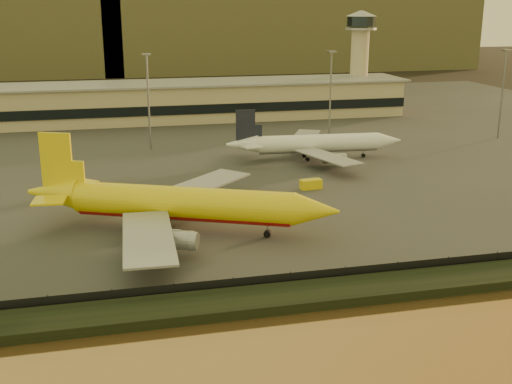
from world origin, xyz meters
TOP-DOWN VIEW (x-y plane):
  - ground at (0.00, 0.00)m, footprint 900.00×900.00m
  - embankment at (0.00, -17.00)m, footprint 320.00×7.00m
  - tarmac at (0.00, 95.00)m, footprint 320.00×220.00m
  - perimeter_fence at (0.00, -13.00)m, footprint 300.00×0.05m
  - terminal_building at (-14.52, 125.55)m, footprint 202.00×25.00m
  - control_tower at (70.00, 131.00)m, footprint 11.20×11.20m
  - apron_light_masts at (15.00, 75.00)m, footprint 152.20×12.20m
  - distant_hills at (-20.74, 340.00)m, footprint 470.00×160.00m
  - dhl_cargo_jet at (-10.30, 13.46)m, footprint 52.45×49.68m
  - white_narrowbody_jet at (29.67, 59.31)m, footprint 45.15×43.95m
  - gse_vehicle_yellow at (20.14, 33.51)m, footprint 4.73×2.56m
  - gse_vehicle_white at (-9.04, 31.30)m, footprint 4.64×2.48m

SIDE VIEW (x-z plane):
  - ground at x=0.00m, z-range 0.00..0.00m
  - tarmac at x=0.00m, z-range 0.00..0.20m
  - embankment at x=0.00m, z-range 0.00..1.40m
  - gse_vehicle_white at x=-9.04m, z-range 0.20..2.20m
  - gse_vehicle_yellow at x=20.14m, z-range 0.20..2.23m
  - perimeter_fence at x=0.00m, z-range 0.20..2.40m
  - white_narrowbody_jet at x=29.67m, z-range -2.41..10.55m
  - dhl_cargo_jet at x=-10.30m, z-range -3.12..13.37m
  - terminal_building at x=-14.52m, z-range -0.05..12.55m
  - apron_light_masts at x=15.00m, z-range 3.00..28.40m
  - control_tower at x=70.00m, z-range 3.91..39.41m
  - distant_hills at x=-20.74m, z-range -3.61..66.39m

